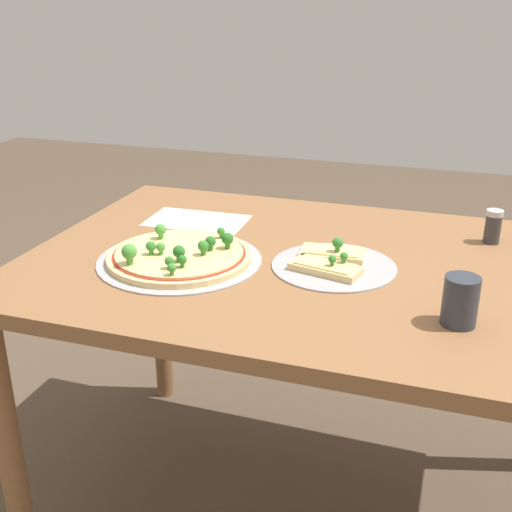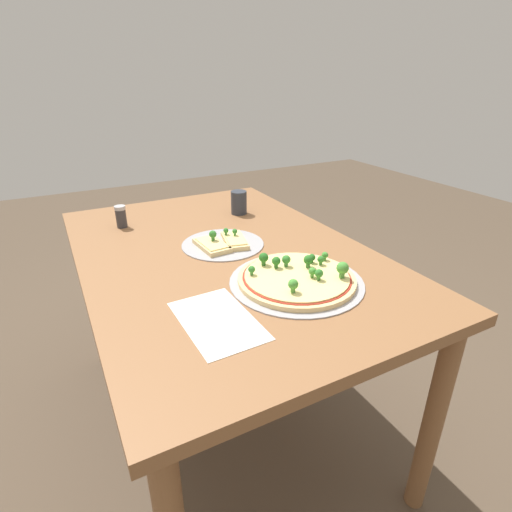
{
  "view_description": "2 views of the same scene",
  "coord_description": "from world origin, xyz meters",
  "px_view_note": "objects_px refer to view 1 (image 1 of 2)",
  "views": [
    {
      "loc": [
        -0.3,
        1.37,
        1.35
      ],
      "look_at": [
        0.13,
        0.06,
        0.78
      ],
      "focal_mm": 45.0,
      "sensor_mm": 36.0,
      "label": 1
    },
    {
      "loc": [
        1.15,
        -0.48,
        1.32
      ],
      "look_at": [
        0.13,
        0.06,
        0.78
      ],
      "focal_mm": 28.0,
      "sensor_mm": 36.0,
      "label": 2
    }
  ],
  "objects_px": {
    "dining_table": "(314,295)",
    "drinking_cup": "(460,301)",
    "pizza_tray_slice": "(331,262)",
    "pizza_tray_whole": "(179,256)",
    "condiment_shaker": "(493,226)"
  },
  "relations": [
    {
      "from": "drinking_cup",
      "to": "pizza_tray_whole",
      "type": "bearing_deg",
      "value": -10.5
    },
    {
      "from": "pizza_tray_slice",
      "to": "drinking_cup",
      "type": "distance_m",
      "value": 0.35
    },
    {
      "from": "dining_table",
      "to": "pizza_tray_whole",
      "type": "distance_m",
      "value": 0.34
    },
    {
      "from": "dining_table",
      "to": "drinking_cup",
      "type": "distance_m",
      "value": 0.42
    },
    {
      "from": "pizza_tray_whole",
      "to": "pizza_tray_slice",
      "type": "relative_size",
      "value": 1.35
    },
    {
      "from": "pizza_tray_whole",
      "to": "drinking_cup",
      "type": "xyz_separation_m",
      "value": [
        -0.64,
        0.12,
        0.04
      ]
    },
    {
      "from": "dining_table",
      "to": "pizza_tray_slice",
      "type": "height_order",
      "value": "pizza_tray_slice"
    },
    {
      "from": "dining_table",
      "to": "drinking_cup",
      "type": "height_order",
      "value": "drinking_cup"
    },
    {
      "from": "dining_table",
      "to": "condiment_shaker",
      "type": "xyz_separation_m",
      "value": [
        -0.39,
        -0.26,
        0.13
      ]
    },
    {
      "from": "pizza_tray_whole",
      "to": "drinking_cup",
      "type": "bearing_deg",
      "value": 169.5
    },
    {
      "from": "pizza_tray_whole",
      "to": "pizza_tray_slice",
      "type": "bearing_deg",
      "value": -166.51
    },
    {
      "from": "drinking_cup",
      "to": "pizza_tray_slice",
      "type": "bearing_deg",
      "value": -34.85
    },
    {
      "from": "dining_table",
      "to": "pizza_tray_whole",
      "type": "bearing_deg",
      "value": 18.13
    },
    {
      "from": "pizza_tray_slice",
      "to": "dining_table",
      "type": "bearing_deg",
      "value": -21.9
    },
    {
      "from": "pizza_tray_slice",
      "to": "condiment_shaker",
      "type": "bearing_deg",
      "value": -141.93
    }
  ]
}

